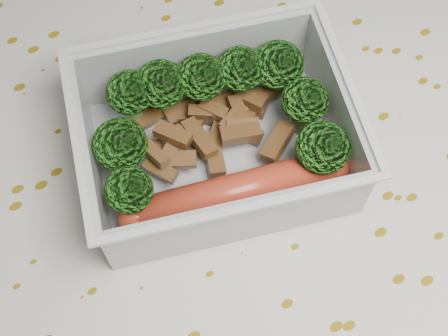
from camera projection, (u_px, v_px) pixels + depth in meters
dining_table at (229, 233)px, 0.55m from camera, size 1.40×0.90×0.75m
tablecloth at (229, 211)px, 0.50m from camera, size 1.46×0.96×0.19m
lunch_container at (216, 142)px, 0.46m from camera, size 0.23×0.20×0.07m
broccoli_florets at (213, 107)px, 0.45m from camera, size 0.18×0.14×0.05m
meat_pile at (214, 126)px, 0.47m from camera, size 0.13×0.09×0.03m
sausage at (236, 192)px, 0.44m from camera, size 0.17×0.06×0.03m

